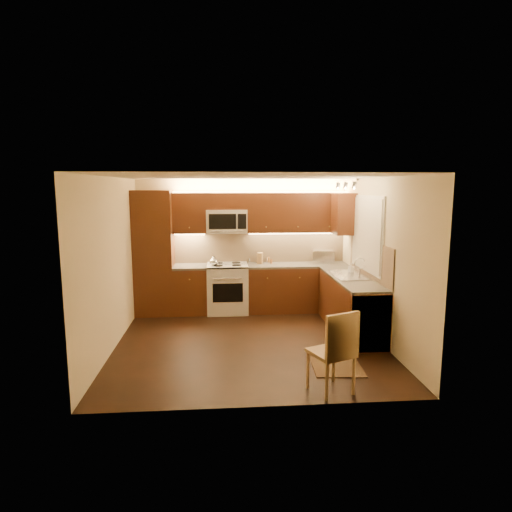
{
  "coord_description": "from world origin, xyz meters",
  "views": [
    {
      "loc": [
        -0.42,
        -6.37,
        2.35
      ],
      "look_at": [
        0.15,
        0.55,
        1.25
      ],
      "focal_mm": 30.46,
      "sensor_mm": 36.0,
      "label": 1
    }
  ],
  "objects": [
    {
      "name": "kettle",
      "position": [
        -0.55,
        1.55,
        1.01
      ],
      "size": [
        0.22,
        0.22,
        0.19
      ],
      "primitive_type": null,
      "rotation": [
        0.0,
        0.0,
        0.44
      ],
      "color": "silver",
      "rests_on": "stove"
    },
    {
      "name": "dining_chair",
      "position": [
        0.83,
        -1.7,
        0.5
      ],
      "size": [
        0.57,
        0.57,
        0.99
      ],
      "primitive_type": null,
      "rotation": [
        0.0,
        0.0,
        0.39
      ],
      "color": "#9B6B46",
      "rests_on": "floor"
    },
    {
      "name": "toaster_oven",
      "position": [
        1.58,
        1.82,
        1.02
      ],
      "size": [
        0.47,
        0.4,
        0.25
      ],
      "primitive_type": "cube",
      "rotation": [
        0.0,
        0.0,
        -0.24
      ],
      "color": "silver",
      "rests_on": "counter_back_right"
    },
    {
      "name": "base_cab_right",
      "position": [
        1.7,
        0.4,
        0.43
      ],
      "size": [
        0.6,
        2.0,
        0.86
      ],
      "primitive_type": "cube",
      "color": "#44220E",
      "rests_on": "floor"
    },
    {
      "name": "pantry",
      "position": [
        -1.65,
        1.7,
        1.15
      ],
      "size": [
        0.7,
        0.6,
        2.3
      ],
      "primitive_type": "cube",
      "color": "#44220E",
      "rests_on": "floor"
    },
    {
      "name": "track_light_bar",
      "position": [
        1.55,
        0.4,
        2.46
      ],
      "size": [
        0.04,
        1.2,
        0.03
      ],
      "primitive_type": "cube",
      "color": "silver",
      "rests_on": "ceiling"
    },
    {
      "name": "sink",
      "position": [
        1.7,
        0.55,
        0.98
      ],
      "size": [
        0.52,
        0.86,
        0.15
      ],
      "primitive_type": null,
      "color": "silver",
      "rests_on": "counter_right"
    },
    {
      "name": "spice_jar_a",
      "position": [
        0.14,
        1.94,
        0.94
      ],
      "size": [
        0.04,
        0.04,
        0.09
      ],
      "primitive_type": "cylinder",
      "rotation": [
        0.0,
        0.0,
        -0.03
      ],
      "color": "silver",
      "rests_on": "counter_back_right"
    },
    {
      "name": "stove",
      "position": [
        -0.3,
        1.68,
        0.46
      ],
      "size": [
        0.76,
        0.65,
        0.92
      ],
      "primitive_type": null,
      "color": "silver",
      "rests_on": "floor"
    },
    {
      "name": "counter_back_left",
      "position": [
        -0.99,
        1.7,
        0.88
      ],
      "size": [
        0.62,
        0.6,
        0.04
      ],
      "primitive_type": "cube",
      "color": "#3C3936",
      "rests_on": "base_cab_back_left"
    },
    {
      "name": "spice_jar_d",
      "position": [
        0.55,
        1.81,
        0.94
      ],
      "size": [
        0.04,
        0.04,
        0.08
      ],
      "primitive_type": "cylinder",
      "rotation": [
        0.0,
        0.0,
        -0.05
      ],
      "color": "#A56231",
      "rests_on": "counter_back_right"
    },
    {
      "name": "faucet",
      "position": [
        1.88,
        0.55,
        1.05
      ],
      "size": [
        0.2,
        0.04,
        0.3
      ],
      "primitive_type": null,
      "color": "silver",
      "rests_on": "counter_right"
    },
    {
      "name": "wall_right",
      "position": [
        2.0,
        0.0,
        1.25
      ],
      "size": [
        0.01,
        4.0,
        2.5
      ],
      "primitive_type": "cube",
      "color": "beige",
      "rests_on": "ground"
    },
    {
      "name": "backsplash_back",
      "position": [
        0.35,
        1.99,
        1.2
      ],
      "size": [
        3.3,
        0.02,
        0.6
      ],
      "primitive_type": "cube",
      "color": "tan",
      "rests_on": "wall_back"
    },
    {
      "name": "backsplash_right",
      "position": [
        1.99,
        0.4,
        1.2
      ],
      "size": [
        0.02,
        2.0,
        0.6
      ],
      "primitive_type": "cube",
      "color": "tan",
      "rests_on": "wall_right"
    },
    {
      "name": "upper_cab_right_corner",
      "position": [
        1.82,
        1.4,
        1.88
      ],
      "size": [
        0.35,
        0.5,
        0.75
      ],
      "primitive_type": "cube",
      "color": "#44220E",
      "rests_on": "wall_right"
    },
    {
      "name": "knife_block",
      "position": [
        0.33,
        1.83,
        1.01
      ],
      "size": [
        0.13,
        0.17,
        0.21
      ],
      "primitive_type": "cube",
      "rotation": [
        0.0,
        0.0,
        -0.25
      ],
      "color": "#9B6B46",
      "rests_on": "counter_back_right"
    },
    {
      "name": "soap_bottle",
      "position": [
        1.81,
        0.78,
        0.98
      ],
      "size": [
        0.1,
        0.1,
        0.17
      ],
      "primitive_type": "imported",
      "rotation": [
        0.0,
        0.0,
        0.35
      ],
      "color": "silver",
      "rests_on": "counter_right"
    },
    {
      "name": "counter_right",
      "position": [
        1.7,
        0.4,
        0.88
      ],
      "size": [
        0.6,
        2.0,
        0.04
      ],
      "primitive_type": "cube",
      "color": "#3C3936",
      "rests_on": "base_cab_right"
    },
    {
      "name": "wall_front",
      "position": [
        0.0,
        -2.0,
        1.25
      ],
      "size": [
        4.0,
        0.01,
        2.5
      ],
      "primitive_type": "cube",
      "color": "beige",
      "rests_on": "ground"
    },
    {
      "name": "window_frame",
      "position": [
        1.99,
        0.55,
        1.6
      ],
      "size": [
        0.03,
        1.44,
        1.24
      ],
      "primitive_type": "cube",
      "color": "silver",
      "rests_on": "wall_right"
    },
    {
      "name": "base_cab_back_right",
      "position": [
        1.04,
        1.7,
        0.43
      ],
      "size": [
        1.92,
        0.6,
        0.86
      ],
      "primitive_type": "cube",
      "color": "#44220E",
      "rests_on": "floor"
    },
    {
      "name": "rug",
      "position": [
        1.1,
        -0.9,
        0.01
      ],
      "size": [
        0.7,
        1.0,
        0.01
      ],
      "primitive_type": "cube",
      "rotation": [
        0.0,
        0.0,
        -0.07
      ],
      "color": "black",
      "rests_on": "floor"
    },
    {
      "name": "dishwasher",
      "position": [
        1.7,
        -0.3,
        0.43
      ],
      "size": [
        0.58,
        0.6,
        0.84
      ],
      "primitive_type": "cube",
      "color": "silver",
      "rests_on": "floor"
    },
    {
      "name": "window_blinds",
      "position": [
        1.97,
        0.55,
        1.6
      ],
      "size": [
        0.02,
        1.36,
        1.16
      ],
      "primitive_type": "cube",
      "color": "silver",
      "rests_on": "wall_right"
    },
    {
      "name": "spice_jar_c",
      "position": [
        0.49,
        1.94,
        0.95
      ],
      "size": [
        0.05,
        0.05,
        0.1
      ],
      "primitive_type": "cylinder",
      "rotation": [
        0.0,
        0.0,
        -0.16
      ],
      "color": "silver",
      "rests_on": "counter_back_right"
    },
    {
      "name": "wall_back",
      "position": [
        0.0,
        2.0,
        1.25
      ],
      "size": [
        4.0,
        0.01,
        2.5
      ],
      "primitive_type": "cube",
      "color": "beige",
      "rests_on": "ground"
    },
    {
      "name": "ceiling",
      "position": [
        0.0,
        0.0,
        2.5
      ],
      "size": [
        4.0,
        4.0,
        0.01
      ],
      "primitive_type": "cube",
      "color": "beige",
      "rests_on": "ground"
    },
    {
      "name": "counter_back_right",
      "position": [
        1.04,
        1.7,
        0.88
      ],
      "size": [
        1.92,
        0.6,
        0.04
      ],
      "primitive_type": "cube",
      "color": "#3C3936",
      "rests_on": "base_cab_back_right"
    },
    {
      "name": "spice_jar_b",
      "position": [
        0.51,
        1.94,
        0.95
      ],
      "size": [
        0.06,
        0.06,
        0.1
      ],
      "primitive_type": "cylinder",
      "rotation": [
        0.0,
        0.0,
        0.4
      ],
      "color": "brown",
      "rests_on": "counter_back_right"
    },
    {
      "name": "upper_cab_bridge",
      "position": [
        -0.3,
        1.82,
        2.09
      ],
      "size": [
        0.76,
        0.35,
        0.31
      ],
      "primitive_type": "cube",
      "color": "#44220E",
      "rests_on": "wall_back"
    },
    {
      "name": "upper_cab_back_left",
      "position": [
        -0.99,
        1.82,
        1.88
      ],
      "size": [
        0.62,
        0.35,
        0.75
      ],
      "primitive_type": "cube",
      "color": "#44220E",
      "rests_on": "wall_back"
    },
    {
      "name": "microwave",
      "position": [
        -0.3,
        1.81,
        1.72
      ],
      "size": [
        0.76,
        0.38,
        0.44
      ],
      "primitive_type": null,
      "color": "silver",
      "rests_on": "wall_back"
    },
    {
      "name": "base_cab_back_left",
      "position": [
        -0.99,
        1.7,
        0.43
      ],
      "size": [
        0.62,
        0.6,
        0.86
      ],
      "primitive_type": "cube",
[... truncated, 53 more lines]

